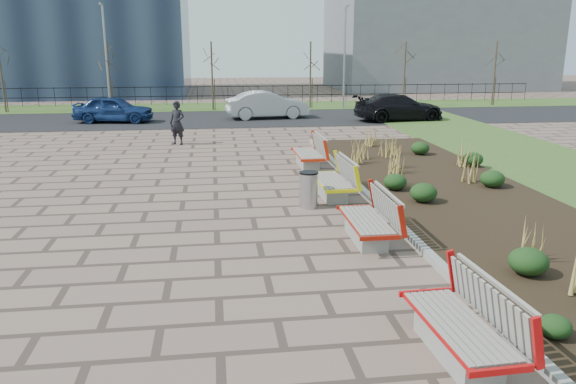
{
  "coord_description": "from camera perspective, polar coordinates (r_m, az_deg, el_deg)",
  "views": [
    {
      "loc": [
        0.02,
        -8.21,
        3.89
      ],
      "look_at": [
        1.5,
        3.0,
        0.9
      ],
      "focal_mm": 35.0,
      "sensor_mm": 36.0,
      "label": 1
    }
  ],
  "objects": [
    {
      "name": "ground",
      "position": [
        9.08,
        -7.04,
        -10.66
      ],
      "size": [
        120.0,
        120.0,
        0.0
      ],
      "primitive_type": "plane",
      "color": "#715A4E",
      "rests_on": "ground"
    },
    {
      "name": "planting_bed",
      "position": [
        15.1,
        17.13,
        -0.59
      ],
      "size": [
        4.5,
        18.0,
        0.1
      ],
      "primitive_type": "cube",
      "color": "black",
      "rests_on": "ground"
    },
    {
      "name": "planting_curb",
      "position": [
        14.29,
        8.6,
        -0.84
      ],
      "size": [
        0.16,
        18.0,
        0.15
      ],
      "primitive_type": "cube",
      "color": "gray",
      "rests_on": "ground"
    },
    {
      "name": "grass_verge_far",
      "position": [
        36.41,
        -7.61,
        8.58
      ],
      "size": [
        80.0,
        5.0,
        0.04
      ],
      "primitive_type": "cube",
      "color": "#33511E",
      "rests_on": "ground"
    },
    {
      "name": "road",
      "position": [
        30.46,
        -7.57,
        7.36
      ],
      "size": [
        80.0,
        7.0,
        0.02
      ],
      "primitive_type": "cube",
      "color": "black",
      "rests_on": "ground"
    },
    {
      "name": "bench_a",
      "position": [
        7.59,
        16.9,
        -12.38
      ],
      "size": [
        0.99,
        2.14,
        1.0
      ],
      "primitive_type": null,
      "rotation": [
        0.0,
        0.0,
        0.05
      ],
      "color": "red",
      "rests_on": "ground"
    },
    {
      "name": "bench_b",
      "position": [
        11.44,
        7.94,
        -2.57
      ],
      "size": [
        0.91,
        2.11,
        1.0
      ],
      "primitive_type": null,
      "rotation": [
        0.0,
        0.0,
        -0.01
      ],
      "color": "#A4190A",
      "rests_on": "ground"
    },
    {
      "name": "bench_c",
      "position": [
        14.64,
        4.42,
        1.38
      ],
      "size": [
        0.96,
        2.12,
        1.0
      ],
      "primitive_type": null,
      "rotation": [
        0.0,
        0.0,
        0.03
      ],
      "color": "#FFF80D",
      "rests_on": "ground"
    },
    {
      "name": "bench_d",
      "position": [
        18.27,
        2.0,
        4.11
      ],
      "size": [
        0.92,
        2.11,
        1.0
      ],
      "primitive_type": null,
      "rotation": [
        0.0,
        0.0,
        0.01
      ],
      "color": "red",
      "rests_on": "ground"
    },
    {
      "name": "litter_bin",
      "position": [
        13.68,
        2.11,
        0.19
      ],
      "size": [
        0.45,
        0.45,
        0.88
      ],
      "primitive_type": "cylinder",
      "color": "#B2B2B7",
      "rests_on": "ground"
    },
    {
      "name": "pedestrian",
      "position": [
        22.82,
        -11.19,
        6.9
      ],
      "size": [
        0.74,
        0.63,
        1.72
      ],
      "primitive_type": "imported",
      "rotation": [
        0.0,
        0.0,
        -0.42
      ],
      "color": "black",
      "rests_on": "ground"
    },
    {
      "name": "car_blue",
      "position": [
        30.13,
        -17.29,
        8.05
      ],
      "size": [
        4.11,
        2.1,
        1.34
      ],
      "primitive_type": "imported",
      "rotation": [
        0.0,
        0.0,
        1.44
      ],
      "color": "navy",
      "rests_on": "road"
    },
    {
      "name": "car_silver",
      "position": [
        30.39,
        -2.12,
        8.85
      ],
      "size": [
        4.51,
        2.01,
        1.44
      ],
      "primitive_type": "imported",
      "rotation": [
        0.0,
        0.0,
        1.68
      ],
      "color": "#A5A8AD",
      "rests_on": "road"
    },
    {
      "name": "car_black",
      "position": [
        30.06,
        11.2,
        8.44
      ],
      "size": [
        4.87,
        2.44,
        1.36
      ],
      "primitive_type": "imported",
      "rotation": [
        0.0,
        0.0,
        1.69
      ],
      "color": "black",
      "rests_on": "road"
    },
    {
      "name": "tree_a",
      "position": [
        36.78,
        -27.08,
        10.34
      ],
      "size": [
        1.4,
        1.4,
        4.0
      ],
      "primitive_type": null,
      "color": "#4C3D2D",
      "rests_on": "grass_verge_far"
    },
    {
      "name": "tree_b",
      "position": [
        35.27,
        -17.69,
        11.12
      ],
      "size": [
        1.4,
        1.4,
        4.0
      ],
      "primitive_type": null,
      "color": "#4C3D2D",
      "rests_on": "grass_verge_far"
    },
    {
      "name": "tree_c",
      "position": [
        34.76,
        -7.72,
        11.63
      ],
      "size": [
        1.4,
        1.4,
        4.0
      ],
      "primitive_type": null,
      "color": "#4C3D2D",
      "rests_on": "grass_verge_far"
    },
    {
      "name": "tree_d",
      "position": [
        35.27,
        2.29,
        11.79
      ],
      "size": [
        1.4,
        1.4,
        4.0
      ],
      "primitive_type": null,
      "color": "#4C3D2D",
      "rests_on": "grass_verge_far"
    },
    {
      "name": "tree_e",
      "position": [
        36.76,
        11.74,
        11.62
      ],
      "size": [
        1.4,
        1.4,
        4.0
      ],
      "primitive_type": null,
      "color": "#4C3D2D",
      "rests_on": "grass_verge_far"
    },
    {
      "name": "tree_f",
      "position": [
        39.13,
        20.23,
        11.21
      ],
      "size": [
        1.4,
        1.4,
        4.0
      ],
      "primitive_type": null,
      "color": "#4C3D2D",
      "rests_on": "grass_verge_far"
    },
    {
      "name": "lamp_west",
      "position": [
        34.74,
        -17.97,
        12.71
      ],
      "size": [
        0.24,
        0.6,
        6.0
      ],
      "primitive_type": null,
      "color": "gray",
      "rests_on": "grass_verge_far"
    },
    {
      "name": "lamp_east",
      "position": [
        35.14,
        5.75,
        13.35
      ],
      "size": [
        0.24,
        0.6,
        6.0
      ],
      "primitive_type": null,
      "color": "gray",
      "rests_on": "grass_verge_far"
    },
    {
      "name": "railing_fence",
      "position": [
        37.85,
        -7.65,
        9.75
      ],
      "size": [
        44.0,
        0.1,
        1.2
      ],
      "primitive_type": null,
      "color": "black",
      "rests_on": "grass_verge_far"
    },
    {
      "name": "building_grey",
      "position": [
        54.05,
        14.71,
        15.52
      ],
      "size": [
        18.0,
        12.0,
        10.0
      ],
      "primitive_type": "cube",
      "color": "slate",
      "rests_on": "ground"
    }
  ]
}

